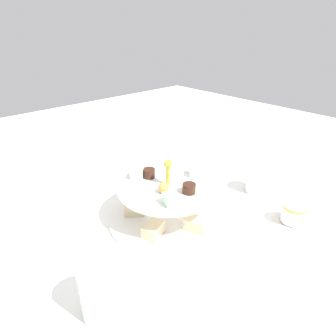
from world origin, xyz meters
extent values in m
plane|color=white|center=(0.00, 0.00, 0.00)|extent=(2.40, 2.40, 0.00)
cylinder|color=white|center=(0.00, 0.00, 0.01)|extent=(0.29, 0.29, 0.01)
cylinder|color=white|center=(0.00, 0.00, 0.09)|extent=(0.24, 0.24, 0.01)
cylinder|color=gold|center=(0.00, 0.00, 0.08)|extent=(0.01, 0.01, 0.15)
sphere|color=gold|center=(0.00, 0.00, 0.15)|extent=(0.02, 0.02, 0.02)
cube|color=beige|center=(0.06, 0.06, 0.03)|extent=(0.06, 0.06, 0.03)
cube|color=beige|center=(-0.03, 0.08, 0.03)|extent=(0.05, 0.06, 0.03)
cube|color=beige|center=(-0.08, -0.01, 0.03)|extent=(0.06, 0.05, 0.03)
cube|color=beige|center=(-0.02, -0.08, 0.03)|extent=(0.05, 0.06, 0.03)
cube|color=beige|center=(0.07, -0.04, 0.03)|extent=(0.06, 0.06, 0.03)
cylinder|color=#E5C660|center=(0.04, -0.03, 0.02)|extent=(0.04, 0.04, 0.01)
cylinder|color=#381E14|center=(0.06, 0.01, 0.11)|extent=(0.03, 0.03, 0.02)
cylinder|color=#381E14|center=(-0.06, -0.01, 0.11)|extent=(0.03, 0.03, 0.02)
cube|color=silver|center=(0.08, 0.03, 0.11)|extent=(0.04, 0.04, 0.02)
cube|color=silver|center=(-0.07, 0.05, 0.11)|extent=(0.04, 0.04, 0.02)
cube|color=silver|center=(-0.01, -0.08, 0.11)|extent=(0.04, 0.04, 0.02)
sphere|color=gold|center=(-0.02, 0.03, 0.11)|extent=(0.02, 0.02, 0.02)
cylinder|color=silver|center=(-0.12, 0.26, 0.06)|extent=(0.07, 0.07, 0.11)
cylinder|color=silver|center=(-0.07, -0.28, 0.04)|extent=(0.06, 0.06, 0.07)
cylinder|color=white|center=(-0.22, -0.21, 0.00)|extent=(0.09, 0.09, 0.01)
cylinder|color=white|center=(-0.22, -0.21, 0.03)|extent=(0.06, 0.06, 0.04)
cylinder|color=gold|center=(-0.22, -0.21, 0.05)|extent=(0.06, 0.06, 0.01)
cube|color=silver|center=(0.28, 0.19, 0.00)|extent=(0.12, 0.14, 0.00)
cube|color=silver|center=(-0.34, 0.01, 0.00)|extent=(0.03, 0.17, 0.00)
cylinder|color=silver|center=(0.17, -0.19, 0.04)|extent=(0.06, 0.06, 0.09)
camera|label=1|loc=(-0.45, 0.41, 0.44)|focal=32.02mm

